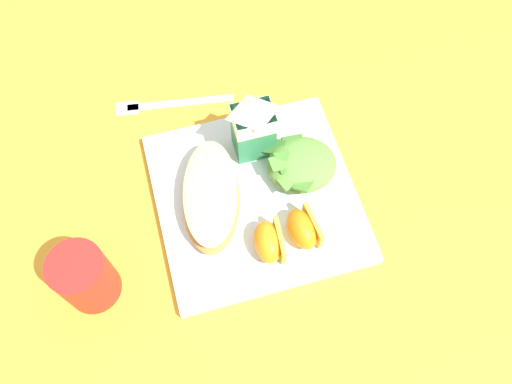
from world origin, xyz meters
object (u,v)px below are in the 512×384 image
at_px(cheesy_pizza_bread, 211,196).
at_px(orange_wedge_front, 269,242).
at_px(milk_carton, 253,125).
at_px(orange_wedge_middle, 303,229).
at_px(metal_fork, 165,104).
at_px(green_salad_pile, 301,165).
at_px(white_plate, 256,198).
at_px(drinking_red_cup, 85,277).

xyz_separation_m(cheesy_pizza_bread, orange_wedge_front, (0.06, -0.09, 0.00)).
relative_size(milk_carton, orange_wedge_middle, 1.73).
xyz_separation_m(orange_wedge_middle, metal_fork, (-0.14, 0.28, -0.03)).
relative_size(cheesy_pizza_bread, green_salad_pile, 1.71).
relative_size(white_plate, orange_wedge_middle, 4.40).
height_order(white_plate, cheesy_pizza_bread, cheesy_pizza_bread).
xyz_separation_m(green_salad_pile, milk_carton, (-0.05, 0.06, 0.04)).
bearing_deg(orange_wedge_middle, green_salad_pile, 73.56).
bearing_deg(drinking_red_cup, orange_wedge_front, -2.89).
relative_size(green_salad_pile, metal_fork, 0.57).
height_order(white_plate, orange_wedge_front, orange_wedge_front).
relative_size(green_salad_pile, orange_wedge_middle, 1.68).
relative_size(cheesy_pizza_bread, orange_wedge_front, 2.94).
bearing_deg(cheesy_pizza_bread, drinking_red_cup, -157.34).
height_order(green_salad_pile, metal_fork, green_salad_pile).
distance_m(green_salad_pile, drinking_red_cup, 0.33).
bearing_deg(milk_carton, orange_wedge_front, -98.12).
distance_m(cheesy_pizza_bread, green_salad_pile, 0.14).
distance_m(white_plate, orange_wedge_front, 0.09).
relative_size(cheesy_pizza_bread, orange_wedge_middle, 2.89).
height_order(orange_wedge_middle, metal_fork, orange_wedge_middle).
distance_m(green_salad_pile, orange_wedge_middle, 0.10).
bearing_deg(orange_wedge_middle, milk_carton, 100.08).
bearing_deg(orange_wedge_front, orange_wedge_middle, 6.70).
relative_size(orange_wedge_front, metal_fork, 0.33).
height_order(milk_carton, orange_wedge_middle, milk_carton).
height_order(green_salad_pile, milk_carton, milk_carton).
distance_m(metal_fork, drinking_red_cup, 0.31).
xyz_separation_m(orange_wedge_front, orange_wedge_middle, (0.05, 0.01, 0.00)).
distance_m(cheesy_pizza_bread, metal_fork, 0.20).
distance_m(white_plate, orange_wedge_middle, 0.09).
height_order(orange_wedge_front, orange_wedge_middle, same).
distance_m(white_plate, green_salad_pile, 0.08).
bearing_deg(metal_fork, orange_wedge_middle, -63.20).
bearing_deg(metal_fork, white_plate, -64.82).
bearing_deg(metal_fork, orange_wedge_front, -72.29).
bearing_deg(drinking_red_cup, white_plate, 15.72).
distance_m(milk_carton, orange_wedge_front, 0.16).
xyz_separation_m(orange_wedge_front, metal_fork, (-0.09, 0.28, -0.03)).
xyz_separation_m(white_plate, orange_wedge_front, (-0.00, -0.08, 0.03)).
distance_m(cheesy_pizza_bread, milk_carton, 0.11).
bearing_deg(milk_carton, cheesy_pizza_bread, -138.95).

